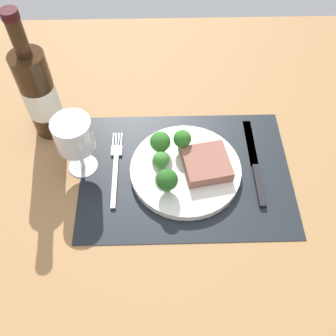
# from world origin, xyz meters

# --- Properties ---
(ground_plane) EXTENTS (1.40, 1.10, 0.03)m
(ground_plane) POSITION_xyz_m (0.00, 0.00, -0.01)
(ground_plane) COLOR #996D42
(placemat) EXTENTS (0.44, 0.32, 0.00)m
(placemat) POSITION_xyz_m (0.00, 0.00, 0.00)
(placemat) COLOR black
(placemat) RESTS_ON ground_plane
(plate) EXTENTS (0.23, 0.23, 0.02)m
(plate) POSITION_xyz_m (0.00, 0.00, 0.01)
(plate) COLOR silver
(plate) RESTS_ON placemat
(steak) EXTENTS (0.10, 0.10, 0.03)m
(steak) POSITION_xyz_m (0.04, 0.00, 0.03)
(steak) COLOR #8C5647
(steak) RESTS_ON plate
(broccoli_near_fork) EXTENTS (0.03, 0.03, 0.05)m
(broccoli_near_fork) POSITION_xyz_m (-0.05, 0.00, 0.05)
(broccoli_near_fork) COLOR #6B994C
(broccoli_near_fork) RESTS_ON plate
(broccoli_center) EXTENTS (0.04, 0.04, 0.05)m
(broccoli_center) POSITION_xyz_m (-0.05, 0.05, 0.05)
(broccoli_center) COLOR #6B994C
(broccoli_center) RESTS_ON plate
(broccoli_near_steak) EXTENTS (0.04, 0.04, 0.06)m
(broccoli_near_steak) POSITION_xyz_m (-0.04, -0.05, 0.05)
(broccoli_near_steak) COLOR #5B8942
(broccoli_near_steak) RESTS_ON plate
(broccoli_front_edge) EXTENTS (0.04, 0.04, 0.05)m
(broccoli_front_edge) POSITION_xyz_m (-0.01, 0.05, 0.05)
(broccoli_front_edge) COLOR #6B994C
(broccoli_front_edge) RESTS_ON plate
(fork) EXTENTS (0.02, 0.19, 0.01)m
(fork) POSITION_xyz_m (-0.15, 0.01, 0.01)
(fork) COLOR silver
(fork) RESTS_ON placemat
(knife) EXTENTS (0.02, 0.23, 0.01)m
(knife) POSITION_xyz_m (0.15, 0.01, 0.01)
(knife) COLOR black
(knife) RESTS_ON placemat
(wine_bottle) EXTENTS (0.07, 0.07, 0.30)m
(wine_bottle) POSITION_xyz_m (-0.30, 0.13, 0.11)
(wine_bottle) COLOR #331E0F
(wine_bottle) RESTS_ON ground_plane
(wine_glass) EXTENTS (0.08, 0.08, 0.14)m
(wine_glass) POSITION_xyz_m (-0.22, 0.02, 0.10)
(wine_glass) COLOR silver
(wine_glass) RESTS_ON ground_plane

